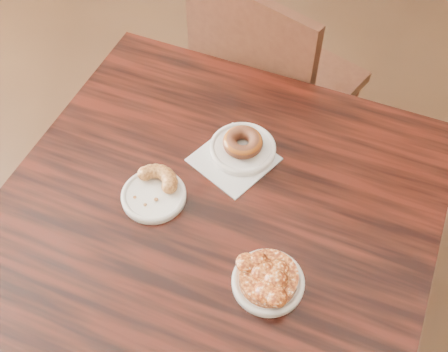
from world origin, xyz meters
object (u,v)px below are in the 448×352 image
at_px(chair_far, 281,83).
at_px(apple_fritter, 269,276).
at_px(glazed_donut, 243,142).
at_px(cafe_table, 215,290).
at_px(cruller_fragment, 153,190).

bearing_deg(chair_far, apple_fritter, 122.41).
xyz_separation_m(glazed_donut, apple_fritter, (0.17, -0.29, -0.00)).
distance_m(cafe_table, glazed_donut, 0.45).
bearing_deg(cafe_table, glazed_donut, 91.66).
bearing_deg(glazed_donut, cruller_fragment, -123.86).
relative_size(chair_far, apple_fritter, 5.65).
bearing_deg(apple_fritter, chair_far, 105.68).
xyz_separation_m(chair_far, cruller_fragment, (-0.06, -0.75, 0.33)).
height_order(glazed_donut, cruller_fragment, glazed_donut).
relative_size(cafe_table, glazed_donut, 9.97).
bearing_deg(glazed_donut, apple_fritter, -60.19).
height_order(cafe_table, glazed_donut, glazed_donut).
bearing_deg(cafe_table, cruller_fragment, -175.45).
bearing_deg(apple_fritter, cruller_fragment, 161.77).
bearing_deg(glazed_donut, cafe_table, -88.47).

